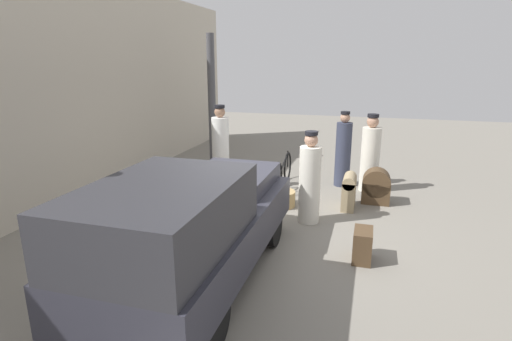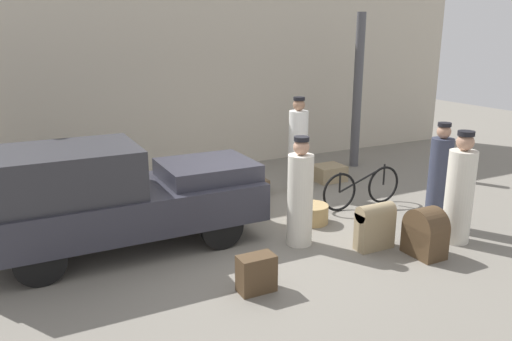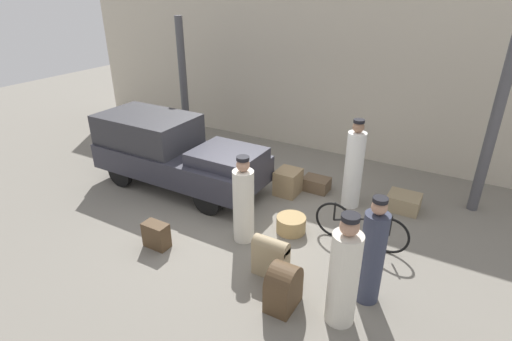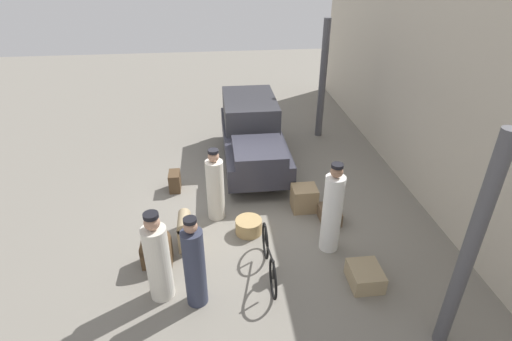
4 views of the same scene
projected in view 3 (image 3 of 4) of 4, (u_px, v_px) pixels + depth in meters
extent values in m
plane|color=gray|center=(243.00, 214.00, 8.09)|extent=(30.00, 30.00, 0.00)
cube|color=beige|center=(324.00, 68.00, 10.32)|extent=(16.00, 0.15, 4.50)
cylinder|color=#4C4C51|center=(183.00, 83.00, 10.94)|extent=(0.21, 0.21, 3.49)
cylinder|color=#4C4C51|center=(493.00, 129.00, 7.55)|extent=(0.21, 0.21, 3.49)
cylinder|color=black|center=(243.00, 174.00, 9.06)|extent=(0.64, 0.12, 0.64)
cylinder|color=black|center=(207.00, 200.00, 7.98)|extent=(0.64, 0.12, 0.64)
cylinder|color=black|center=(162.00, 153.00, 10.16)|extent=(0.64, 0.12, 0.64)
cylinder|color=black|center=(120.00, 173.00, 9.08)|extent=(0.64, 0.12, 0.64)
cube|color=#2D2D38|center=(180.00, 162.00, 8.94)|extent=(3.95, 1.54, 0.56)
cube|color=#2D2D33|center=(148.00, 129.00, 9.08)|extent=(2.17, 1.42, 0.67)
cube|color=#2D2D38|center=(227.00, 156.00, 8.19)|extent=(1.38, 1.20, 0.25)
torus|color=black|center=(389.00, 235.00, 6.81)|extent=(0.70, 0.04, 0.70)
torus|color=black|center=(334.00, 220.00, 7.26)|extent=(0.70, 0.04, 0.70)
cylinder|color=black|center=(362.00, 219.00, 6.96)|extent=(1.00, 0.04, 0.38)
cylinder|color=black|center=(335.00, 211.00, 7.18)|extent=(0.04, 0.04, 0.36)
cylinder|color=black|center=(391.00, 226.00, 6.73)|extent=(0.04, 0.04, 0.39)
cylinder|color=tan|center=(291.00, 224.00, 7.49)|extent=(0.55, 0.55, 0.31)
cylinder|color=silver|center=(343.00, 279.00, 5.29)|extent=(0.41, 0.41, 1.41)
sphere|color=tan|center=(350.00, 226.00, 4.93)|extent=(0.25, 0.25, 0.25)
cylinder|color=black|center=(351.00, 217.00, 4.88)|extent=(0.24, 0.24, 0.07)
cylinder|color=white|center=(353.00, 170.00, 8.10)|extent=(0.37, 0.37, 1.62)
sphere|color=#936B51|center=(358.00, 127.00, 7.70)|extent=(0.23, 0.23, 0.23)
cylinder|color=black|center=(359.00, 121.00, 7.65)|extent=(0.22, 0.22, 0.06)
cylinder|color=silver|center=(244.00, 206.00, 7.04)|extent=(0.38, 0.38, 1.37)
sphere|color=tan|center=(243.00, 165.00, 6.70)|extent=(0.23, 0.23, 0.23)
cylinder|color=black|center=(243.00, 158.00, 6.65)|extent=(0.22, 0.22, 0.06)
cylinder|color=#33384C|center=(372.00, 258.00, 5.65)|extent=(0.35, 0.35, 1.46)
sphere|color=tan|center=(379.00, 207.00, 5.29)|extent=(0.22, 0.22, 0.22)
cylinder|color=black|center=(381.00, 200.00, 5.24)|extent=(0.21, 0.21, 0.06)
cube|color=#9E8966|center=(271.00, 260.00, 6.31)|extent=(0.57, 0.25, 0.56)
cylinder|color=#9E8966|center=(271.00, 246.00, 6.19)|extent=(0.57, 0.25, 0.25)
cube|color=brown|center=(316.00, 184.00, 8.98)|extent=(0.58, 0.42, 0.30)
cube|color=#4C3823|center=(156.00, 235.00, 7.02)|extent=(0.45, 0.26, 0.47)
cube|color=#4C3823|center=(283.00, 294.00, 5.73)|extent=(0.38, 0.55, 0.43)
cylinder|color=#4C3823|center=(284.00, 282.00, 5.64)|extent=(0.38, 0.55, 0.55)
cube|color=#937A56|center=(288.00, 182.00, 8.78)|extent=(0.49, 0.55, 0.56)
cube|color=#9E8966|center=(404.00, 202.00, 8.21)|extent=(0.63, 0.55, 0.33)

